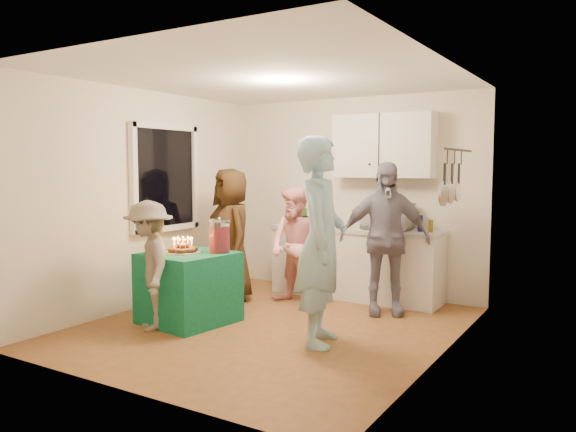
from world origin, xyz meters
The scene contains 19 objects.
floor centered at (0.00, 0.00, 0.00)m, with size 4.00×4.00×0.00m, color brown.
ceiling centered at (0.00, 0.00, 2.60)m, with size 4.00×4.00×0.00m, color white.
back_wall centered at (0.00, 2.00, 1.30)m, with size 3.60×3.60×0.00m, color silver.
left_wall centered at (-1.80, 0.00, 1.30)m, with size 4.00×4.00×0.00m, color silver.
right_wall centered at (1.80, 0.00, 1.30)m, with size 4.00×4.00×0.00m, color silver.
window_night centered at (-1.77, 0.30, 1.55)m, with size 0.04×1.00×1.20m, color black.
counter centered at (0.20, 1.70, 0.43)m, with size 2.20×0.58×0.86m, color white.
countertop centered at (0.20, 1.70, 0.89)m, with size 2.24×0.62×0.05m, color beige.
upper_cabinet centered at (0.50, 1.85, 1.95)m, with size 1.30×0.30×0.80m, color white.
pot_rack centered at (1.72, 0.70, 1.60)m, with size 0.12×1.00×0.60m, color black.
microwave centered at (0.62, 1.70, 1.07)m, with size 0.59×0.40×0.33m, color white.
party_table centered at (-0.86, -0.31, 0.38)m, with size 0.85×0.85×0.76m, color #0E613F.
donut_cake centered at (-0.91, -0.34, 0.85)m, with size 0.38×0.38×0.18m, color #381C0C, non-canonical shape.
punch_jar centered at (-0.58, -0.12, 0.93)m, with size 0.22×0.22×0.34m, color red.
man_birthday centered at (0.71, -0.22, 0.99)m, with size 0.72×0.47×1.97m, color #95C5DA.
woman_back_left centered at (-1.10, 0.78, 0.83)m, with size 0.82×0.53×1.67m, color #503316.
woman_back_center centered at (-0.27, 0.96, 0.72)m, with size 0.70×0.55×1.44m, color pink.
woman_back_right centered at (0.82, 1.12, 0.87)m, with size 1.03×0.43×1.75m, color black.
child_near_left centered at (-1.03, -0.72, 0.67)m, with size 0.87×0.50×1.34m, color #645C50.
Camera 1 is at (3.18, -4.87, 1.68)m, focal length 35.00 mm.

